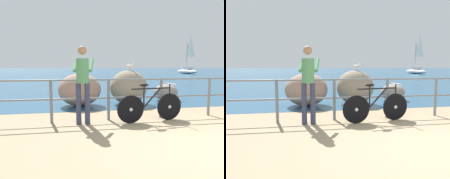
{
  "view_description": "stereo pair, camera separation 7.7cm",
  "coord_description": "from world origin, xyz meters",
  "views": [
    {
      "loc": [
        -2.25,
        -3.13,
        1.36
      ],
      "look_at": [
        -1.21,
        2.51,
        0.71
      ],
      "focal_mm": 34.96,
      "sensor_mm": 36.0,
      "label": 1
    },
    {
      "loc": [
        -2.18,
        -3.14,
        1.36
      ],
      "look_at": [
        -1.21,
        2.51,
        0.71
      ],
      "focal_mm": 34.96,
      "sensor_mm": 36.0,
      "label": 2
    }
  ],
  "objects": [
    {
      "name": "person_at_railing",
      "position": [
        -2.01,
        1.83,
        0.99
      ],
      "size": [
        0.52,
        0.67,
        1.78
      ],
      "rotation": [
        0.0,
        0.0,
        1.4
      ],
      "color": "#333851",
      "rests_on": "ground_plane"
    },
    {
      "name": "bicycle",
      "position": [
        -0.4,
        1.76,
        0.39
      ],
      "size": [
        1.69,
        0.48,
        0.92
      ],
      "rotation": [
        0.0,
        0.0,
        0.15
      ],
      "color": "black",
      "rests_on": "ground_plane"
    },
    {
      "name": "ground_plane",
      "position": [
        0.0,
        20.0,
        -0.05
      ],
      "size": [
        120.0,
        120.0,
        0.1
      ],
      "primitive_type": "cube",
      "color": "#937F60"
    },
    {
      "name": "promenade_railing",
      "position": [
        0.0,
        2.11,
        0.64
      ],
      "size": [
        8.3,
        0.07,
        1.02
      ],
      "color": "slate",
      "rests_on": "ground_plane"
    },
    {
      "name": "breakwater_boulder_left",
      "position": [
        -2.0,
        4.14,
        0.54
      ],
      "size": [
        1.42,
        1.25,
        1.07
      ],
      "color": "#9D7867",
      "rests_on": "ground"
    },
    {
      "name": "sea_surface",
      "position": [
        0.0,
        48.17,
        0.0
      ],
      "size": [
        120.0,
        90.0,
        0.01
      ],
      "primitive_type": "cube",
      "color": "navy",
      "rests_on": "ground_plane"
    },
    {
      "name": "seagull",
      "position": [
        -0.26,
        4.22,
        1.31
      ],
      "size": [
        0.32,
        0.24,
        0.23
      ],
      "rotation": [
        0.0,
        0.0,
        5.72
      ],
      "color": "gold",
      "rests_on": "breakwater_boulder_main"
    },
    {
      "name": "breakwater_boulder_main",
      "position": [
        -0.32,
        4.19,
        0.59
      ],
      "size": [
        1.29,
        1.14,
        1.17
      ],
      "color": "gray",
      "rests_on": "ground"
    },
    {
      "name": "sailboat",
      "position": [
        15.38,
        28.09,
        0.71
      ],
      "size": [
        1.98,
        4.55,
        6.16
      ],
      "rotation": [
        0.0,
        0.0,
        1.73
      ],
      "color": "white",
      "rests_on": "sea_surface"
    },
    {
      "name": "breakwater_boulder_right",
      "position": [
        1.3,
        4.69,
        0.31
      ],
      "size": [
        0.92,
        0.83,
        0.63
      ],
      "color": "gray",
      "rests_on": "ground"
    }
  ]
}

